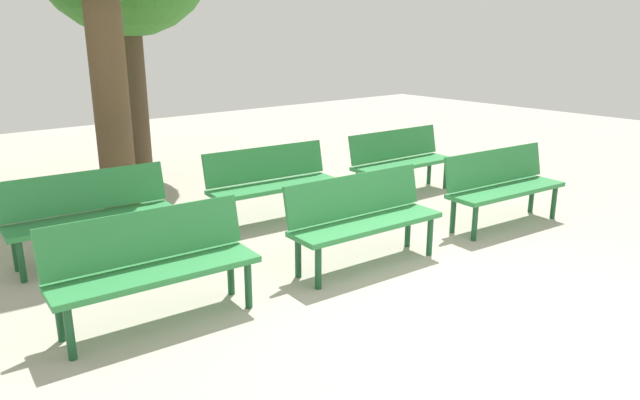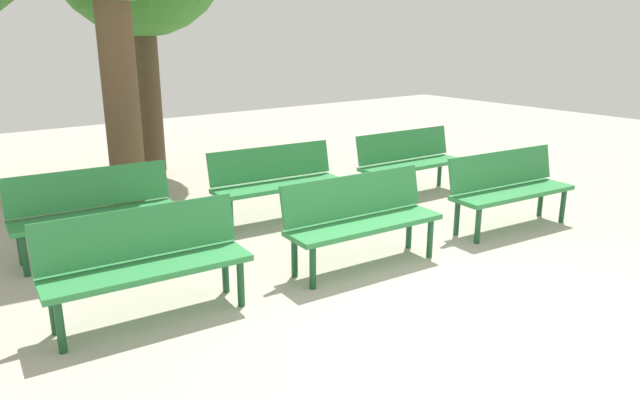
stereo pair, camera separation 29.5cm
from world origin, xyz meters
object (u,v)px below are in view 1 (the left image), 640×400
Objects in this scene: bench_r1_c2 at (400,158)px; bench_r1_c1 at (271,179)px; bench_r0_c0 at (153,261)px; bench_r1_c0 at (90,210)px; bench_r0_c2 at (502,183)px; bench_r0_c1 at (363,215)px.

bench_r1_c1 is at bearing 178.28° from bench_r1_c2.
bench_r0_c0 is 1.00× the size of bench_r1_c0.
bench_r0_c0 and bench_r0_c2 have the same top height.
bench_r0_c0 is at bearing 178.72° from bench_r0_c1.
bench_r1_c2 is at bearing 39.14° from bench_r0_c1.
bench_r0_c1 is (2.07, -0.19, 0.00)m from bench_r0_c0.
bench_r1_c0 is 4.20m from bench_r1_c2.
bench_r0_c0 is at bearing -88.29° from bench_r1_c0.
bench_r1_c2 is (4.28, 1.37, 0.00)m from bench_r0_c0.
bench_r0_c1 is 2.69m from bench_r1_c0.
bench_r1_c1 is (2.11, -0.11, 0.00)m from bench_r1_c0.
bench_r1_c2 is at bearing 1.15° from bench_r1_c0.
bench_r0_c0 is 2.08m from bench_r0_c1.
bench_r0_c1 and bench_r1_c0 have the same top height.
bench_r0_c0 and bench_r1_c0 have the same top height.
bench_r0_c2 is 1.01× the size of bench_r1_c2.
bench_r0_c0 and bench_r1_c2 have the same top height.
bench_r1_c2 is at bearing 0.95° from bench_r1_c1.
bench_r0_c2 is 2.72m from bench_r1_c1.
bench_r1_c1 is (2.20, 1.52, 0.00)m from bench_r0_c0.
bench_r0_c0 is 1.01× the size of bench_r1_c2.
bench_r0_c1 is 1.72m from bench_r1_c1.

